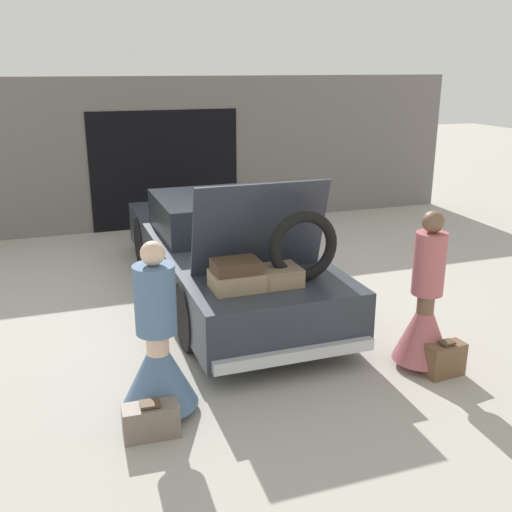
# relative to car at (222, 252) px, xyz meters

# --- Properties ---
(ground_plane) EXTENTS (40.00, 40.00, 0.00)m
(ground_plane) POSITION_rel_car_xyz_m (-0.00, 0.02, -0.59)
(ground_plane) COLOR #ADA89E
(garage_wall_back) EXTENTS (12.00, 0.14, 2.80)m
(garage_wall_back) POSITION_rel_car_xyz_m (-0.00, 3.85, 0.80)
(garage_wall_back) COLOR slate
(garage_wall_back) RESTS_ON ground_plane
(car) EXTENTS (1.81, 5.13, 1.82)m
(car) POSITION_rel_car_xyz_m (0.00, 0.00, 0.00)
(car) COLOR #2D333D
(car) RESTS_ON ground_plane
(person_left) EXTENTS (0.68, 0.68, 1.59)m
(person_left) POSITION_rel_car_xyz_m (-1.35, -2.63, -0.03)
(person_left) COLOR beige
(person_left) RESTS_ON ground_plane
(person_right) EXTENTS (0.60, 0.60, 1.65)m
(person_right) POSITION_rel_car_xyz_m (1.35, -2.68, -0.00)
(person_right) COLOR brown
(person_right) RESTS_ON ground_plane
(suitcase_beside_left_person) EXTENTS (0.48, 0.24, 0.32)m
(suitcase_beside_left_person) POSITION_rel_car_xyz_m (-1.50, -3.00, -0.45)
(suitcase_beside_left_person) COLOR #75665B
(suitcase_beside_left_person) RESTS_ON ground_plane
(suitcase_beside_right_person) EXTENTS (0.41, 0.22, 0.37)m
(suitcase_beside_right_person) POSITION_rel_car_xyz_m (1.46, -2.93, -0.42)
(suitcase_beside_right_person) COLOR brown
(suitcase_beside_right_person) RESTS_ON ground_plane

